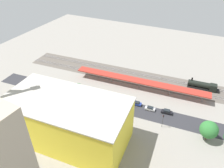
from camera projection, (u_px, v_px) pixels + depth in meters
ground_plane at (126, 102)px, 94.89m from camera, size 206.84×206.84×0.00m
rail_bed at (141, 78)px, 111.49m from camera, size 129.93×22.48×0.01m
street_asphalt at (123, 106)px, 92.55m from camera, size 129.58×16.72×0.01m
track_rails at (141, 78)px, 111.39m from camera, size 129.05×16.07×0.12m
platform_canopy_near at (140, 81)px, 101.81m from camera, size 64.81×8.51×4.44m
locomotive at (204, 86)px, 102.42m from camera, size 14.78×3.64×5.17m
parked_car_0 at (167, 112)px, 88.49m from camera, size 4.64×2.11×1.82m
parked_car_1 at (150, 109)px, 90.32m from camera, size 4.46×2.11×1.54m
parked_car_2 at (137, 104)px, 93.03m from camera, size 4.30×2.21×1.68m
parked_car_3 at (120, 99)px, 95.69m from camera, size 4.15×1.92×1.62m
parked_car_4 at (107, 96)px, 97.71m from camera, size 4.59×2.12×1.72m
construction_building at (68, 121)px, 73.46m from camera, size 42.53×22.78×16.61m
construction_roof_slab at (65, 101)px, 68.70m from camera, size 43.16×23.41×0.40m
box_truck_0 at (94, 107)px, 89.51m from camera, size 9.34×3.35×3.60m
street_tree_0 at (45, 83)px, 99.41m from camera, size 4.13×4.13×6.59m
street_tree_1 at (78, 90)px, 93.52m from camera, size 6.02×6.02×8.46m
street_tree_2 at (209, 130)px, 74.62m from camera, size 6.39×6.39×8.05m
traffic_light at (163, 119)px, 80.25m from camera, size 0.50×0.36×5.97m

